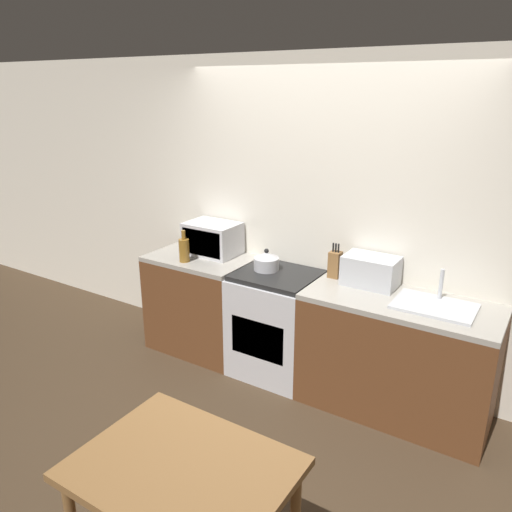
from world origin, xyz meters
TOP-DOWN VIEW (x-y plane):
  - ground_plane at (0.00, 0.00)m, footprint 16.00×16.00m
  - wall_back at (0.00, 1.11)m, footprint 10.00×0.06m
  - counter_left_run at (-1.02, 0.77)m, footprint 0.92×0.62m
  - counter_right_run at (0.79, 0.77)m, footprint 1.37×0.62m
  - stove_range at (-0.23, 0.77)m, footprint 0.67×0.62m
  - kettle at (-0.34, 0.79)m, footprint 0.21×0.21m
  - microwave at (-0.97, 0.88)m, footprint 0.46×0.34m
  - bottle at (-1.05, 0.59)m, footprint 0.09×0.09m
  - knife_block at (0.20, 0.93)m, footprint 0.09×0.09m
  - toaster_oven at (0.50, 0.92)m, footprint 0.40×0.26m
  - sink_basin at (1.02, 0.77)m, footprint 0.54×0.37m
  - dining_table at (0.44, -1.21)m, footprint 0.94×0.71m

SIDE VIEW (x-z plane):
  - ground_plane at x=0.00m, z-range 0.00..0.00m
  - stove_range at x=-0.23m, z-range 0.00..0.90m
  - counter_left_run at x=-1.02m, z-range 0.00..0.90m
  - counter_right_run at x=0.79m, z-range 0.00..0.90m
  - dining_table at x=0.44m, z-range 0.28..1.05m
  - sink_basin at x=1.02m, z-range 0.79..1.03m
  - kettle at x=-0.34m, z-range 0.88..1.07m
  - bottle at x=-1.05m, z-range 0.87..1.15m
  - knife_block at x=0.20m, z-range 0.87..1.15m
  - toaster_oven at x=0.50m, z-range 0.90..1.13m
  - microwave at x=-0.97m, z-range 0.90..1.19m
  - wall_back at x=0.00m, z-range 0.00..2.60m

